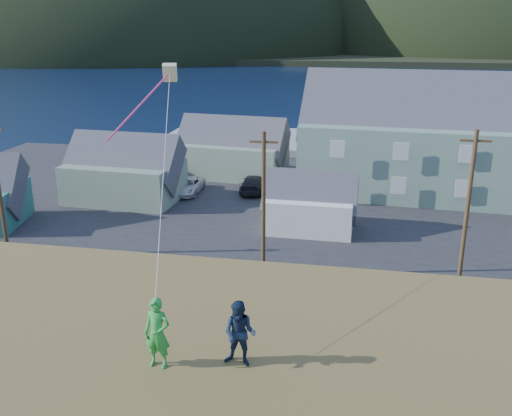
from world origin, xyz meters
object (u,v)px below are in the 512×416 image
(wharf, at_px, (267,141))
(shed_palegreen_near, at_px, (124,171))
(shed_palegreen_far, at_px, (232,149))
(kite_flyer_navy, at_px, (240,334))
(kite_flyer_green, at_px, (157,333))
(shed_white, at_px, (310,204))

(wharf, distance_m, shed_palegreen_near, 26.85)
(shed_palegreen_far, height_order, kite_flyer_navy, kite_flyer_navy)
(wharf, relative_size, shed_palegreen_far, 2.31)
(shed_palegreen_near, relative_size, shed_palegreen_far, 0.89)
(kite_flyer_green, bearing_deg, shed_white, 93.25)
(kite_flyer_navy, bearing_deg, kite_flyer_green, -161.47)
(shed_palegreen_far, xyz_separation_m, kite_flyer_navy, (9.99, -42.64, 5.24))
(kite_flyer_navy, bearing_deg, wharf, 104.83)
(wharf, relative_size, shed_palegreen_near, 2.60)
(shed_palegreen_far, relative_size, kite_flyer_green, 6.72)
(shed_white, relative_size, shed_palegreen_far, 0.61)
(shed_palegreen_near, distance_m, kite_flyer_green, 37.04)
(shed_palegreen_far, distance_m, kite_flyer_navy, 44.10)
(kite_flyer_green, bearing_deg, wharf, 102.00)
(kite_flyer_green, height_order, kite_flyer_navy, kite_flyer_green)
(wharf, xyz_separation_m, shed_palegreen_near, (-8.07, -25.52, 2.19))
(kite_flyer_green, relative_size, kite_flyer_navy, 1.07)
(kite_flyer_green, xyz_separation_m, kite_flyer_navy, (1.80, 0.40, -0.05))
(shed_white, bearing_deg, shed_palegreen_far, 123.65)
(shed_palegreen_near, bearing_deg, shed_palegreen_far, 57.44)
(shed_palegreen_far, bearing_deg, shed_white, -50.98)
(wharf, bearing_deg, shed_palegreen_far, -93.35)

